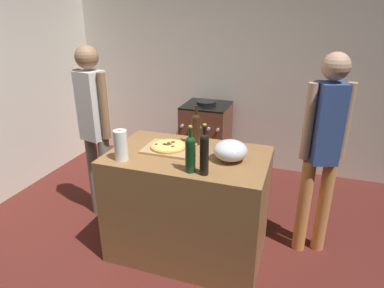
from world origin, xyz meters
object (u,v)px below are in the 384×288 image
at_px(pizza, 169,146).
at_px(paper_towel_roll, 121,145).
at_px(wine_bottle_green, 204,152).
at_px(person_in_stripes, 94,124).
at_px(wine_bottle_amber, 196,128).
at_px(stove, 206,138).
at_px(mixing_bowl, 230,150).
at_px(wine_bottle_clear, 190,152).
at_px(person_in_red, 323,146).

xyz_separation_m(pizza, paper_towel_roll, (-0.27, -0.30, 0.09)).
height_order(paper_towel_roll, wine_bottle_green, wine_bottle_green).
bearing_deg(pizza, person_in_stripes, 166.86).
relative_size(wine_bottle_amber, stove, 0.36).
height_order(wine_bottle_amber, person_in_stripes, person_in_stripes).
xyz_separation_m(stove, person_in_stripes, (-0.72, -1.36, 0.55)).
relative_size(mixing_bowl, paper_towel_roll, 1.08).
xyz_separation_m(wine_bottle_amber, stove, (-0.31, 1.37, -0.63)).
bearing_deg(wine_bottle_amber, wine_bottle_green, -66.21).
distance_m(paper_towel_roll, wine_bottle_green, 0.68).
distance_m(wine_bottle_clear, stove, 2.03).
distance_m(mixing_bowl, stove, 1.82).
bearing_deg(person_in_stripes, wine_bottle_green, -22.91).
bearing_deg(mixing_bowl, person_in_red, 28.60).
relative_size(pizza, paper_towel_roll, 1.23).
bearing_deg(pizza, wine_bottle_clear, -46.90).
bearing_deg(paper_towel_roll, wine_bottle_amber, 48.43).
distance_m(wine_bottle_amber, person_in_red, 1.05).
bearing_deg(person_in_red, person_in_stripes, -176.38).
xyz_separation_m(pizza, stove, (-0.13, 1.56, -0.51)).
distance_m(paper_towel_roll, stove, 1.96).
bearing_deg(wine_bottle_green, person_in_stripes, 157.09).
relative_size(mixing_bowl, wine_bottle_amber, 0.76).
bearing_deg(paper_towel_roll, wine_bottle_green, -2.45).
bearing_deg(mixing_bowl, wine_bottle_amber, 146.39).
relative_size(paper_towel_roll, wine_bottle_green, 0.65).
height_order(wine_bottle_green, wine_bottle_amber, wine_bottle_green).
bearing_deg(person_in_red, stove, 137.43).
height_order(paper_towel_roll, wine_bottle_clear, wine_bottle_clear).
distance_m(mixing_bowl, wine_bottle_green, 0.33).
relative_size(mixing_bowl, wine_bottle_green, 0.70).
bearing_deg(person_in_red, wine_bottle_green, -140.45).
relative_size(mixing_bowl, person_in_red, 0.15).
height_order(wine_bottle_amber, person_in_red, person_in_red).
bearing_deg(pizza, stove, 94.86).
distance_m(wine_bottle_clear, wine_bottle_amber, 0.53).
relative_size(pizza, stove, 0.31).
bearing_deg(pizza, paper_towel_roll, -131.22).
bearing_deg(wine_bottle_amber, stove, 102.71).
bearing_deg(mixing_bowl, stove, 112.47).
distance_m(pizza, mixing_bowl, 0.53).
bearing_deg(paper_towel_roll, pizza, 48.78).
bearing_deg(wine_bottle_green, mixing_bowl, 67.24).
bearing_deg(wine_bottle_amber, person_in_stripes, 179.77).
bearing_deg(wine_bottle_clear, person_in_stripes, 155.62).
bearing_deg(stove, wine_bottle_clear, -76.98).
bearing_deg(wine_bottle_amber, mixing_bowl, -33.61).
bearing_deg(wine_bottle_amber, paper_towel_roll, -131.57).
xyz_separation_m(mixing_bowl, person_in_stripes, (-1.38, 0.24, -0.01)).
bearing_deg(person_in_red, paper_towel_roll, -156.79).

